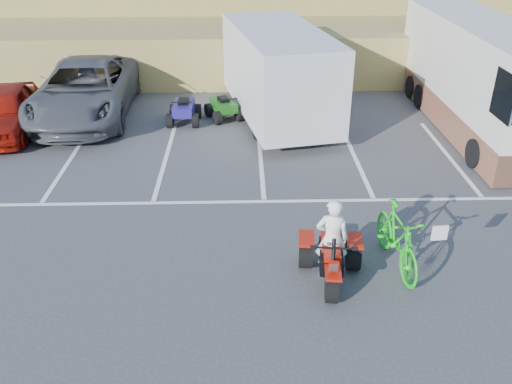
{
  "coord_description": "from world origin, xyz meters",
  "views": [
    {
      "loc": [
        -0.51,
        -9.09,
        6.45
      ],
      "look_at": [
        -0.24,
        1.04,
        1.0
      ],
      "focal_mm": 38.0,
      "sensor_mm": 36.0,
      "label": 1
    }
  ],
  "objects_px": {
    "quad_atv_blue": "(185,122)",
    "grey_pickup": "(85,90)",
    "red_car": "(4,111)",
    "quad_atv_green": "(224,119)",
    "red_trike_atv": "(329,280)",
    "rv_motorhome": "(476,83)",
    "green_dirt_bike": "(397,238)",
    "rider": "(332,239)",
    "cargo_trailer": "(279,72)"
  },
  "relations": [
    {
      "from": "rider",
      "to": "rv_motorhome",
      "type": "xyz_separation_m",
      "value": [
        5.73,
        7.93,
        0.55
      ]
    },
    {
      "from": "quad_atv_blue",
      "to": "green_dirt_bike",
      "type": "bearing_deg",
      "value": -57.96
    },
    {
      "from": "red_car",
      "to": "quad_atv_green",
      "type": "relative_size",
      "value": 3.31
    },
    {
      "from": "green_dirt_bike",
      "to": "quad_atv_blue",
      "type": "height_order",
      "value": "green_dirt_bike"
    },
    {
      "from": "quad_atv_green",
      "to": "red_car",
      "type": "bearing_deg",
      "value": 166.44
    },
    {
      "from": "red_trike_atv",
      "to": "quad_atv_green",
      "type": "distance_m",
      "value": 9.18
    },
    {
      "from": "rider",
      "to": "green_dirt_bike",
      "type": "relative_size",
      "value": 0.79
    },
    {
      "from": "grey_pickup",
      "to": "rv_motorhome",
      "type": "xyz_separation_m",
      "value": [
        12.63,
        -1.28,
        0.5
      ]
    },
    {
      "from": "green_dirt_bike",
      "to": "red_car",
      "type": "height_order",
      "value": "red_car"
    },
    {
      "from": "grey_pickup",
      "to": "cargo_trailer",
      "type": "xyz_separation_m",
      "value": [
        6.43,
        -0.49,
        0.69
      ]
    },
    {
      "from": "red_trike_atv",
      "to": "cargo_trailer",
      "type": "relative_size",
      "value": 0.25
    },
    {
      "from": "grey_pickup",
      "to": "quad_atv_blue",
      "type": "relative_size",
      "value": 4.74
    },
    {
      "from": "green_dirt_bike",
      "to": "quad_atv_green",
      "type": "bearing_deg",
      "value": 107.03
    },
    {
      "from": "red_car",
      "to": "cargo_trailer",
      "type": "bearing_deg",
      "value": -1.02
    },
    {
      "from": "red_trike_atv",
      "to": "red_car",
      "type": "xyz_separation_m",
      "value": [
        -9.04,
        7.82,
        0.72
      ]
    },
    {
      "from": "quad_atv_blue",
      "to": "rider",
      "type": "bearing_deg",
      "value": -66.19
    },
    {
      "from": "rider",
      "to": "quad_atv_green",
      "type": "bearing_deg",
      "value": -69.53
    },
    {
      "from": "quad_atv_green",
      "to": "cargo_trailer",
      "type": "bearing_deg",
      "value": -23.49
    },
    {
      "from": "red_trike_atv",
      "to": "red_car",
      "type": "bearing_deg",
      "value": 145.06
    },
    {
      "from": "grey_pickup",
      "to": "rider",
      "type": "bearing_deg",
      "value": -55.28
    },
    {
      "from": "quad_atv_blue",
      "to": "grey_pickup",
      "type": "bearing_deg",
      "value": 167.51
    },
    {
      "from": "red_car",
      "to": "rider",
      "type": "bearing_deg",
      "value": -48.26
    },
    {
      "from": "red_car",
      "to": "rv_motorhome",
      "type": "bearing_deg",
      "value": -7.0
    },
    {
      "from": "rider",
      "to": "red_car",
      "type": "bearing_deg",
      "value": -34.35
    },
    {
      "from": "red_car",
      "to": "cargo_trailer",
      "type": "height_order",
      "value": "cargo_trailer"
    },
    {
      "from": "rv_motorhome",
      "to": "quad_atv_blue",
      "type": "distance_m",
      "value": 9.42
    },
    {
      "from": "cargo_trailer",
      "to": "quad_atv_blue",
      "type": "relative_size",
      "value": 4.88
    },
    {
      "from": "cargo_trailer",
      "to": "grey_pickup",
      "type": "bearing_deg",
      "value": 164.21
    },
    {
      "from": "red_trike_atv",
      "to": "quad_atv_blue",
      "type": "distance_m",
      "value": 9.28
    },
    {
      "from": "grey_pickup",
      "to": "green_dirt_bike",
      "type": "bearing_deg",
      "value": -49.32
    },
    {
      "from": "red_trike_atv",
      "to": "green_dirt_bike",
      "type": "height_order",
      "value": "green_dirt_bike"
    },
    {
      "from": "rv_motorhome",
      "to": "red_trike_atv",
      "type": "bearing_deg",
      "value": -125.87
    },
    {
      "from": "rider",
      "to": "cargo_trailer",
      "type": "height_order",
      "value": "cargo_trailer"
    },
    {
      "from": "green_dirt_bike",
      "to": "cargo_trailer",
      "type": "bearing_deg",
      "value": 95.97
    },
    {
      "from": "grey_pickup",
      "to": "rv_motorhome",
      "type": "bearing_deg",
      "value": -7.89
    },
    {
      "from": "grey_pickup",
      "to": "red_car",
      "type": "xyz_separation_m",
      "value": [
        -2.16,
        -1.54,
        -0.18
      ]
    },
    {
      "from": "green_dirt_bike",
      "to": "quad_atv_blue",
      "type": "relative_size",
      "value": 1.57
    },
    {
      "from": "quad_atv_green",
      "to": "quad_atv_blue",
      "type": "bearing_deg",
      "value": 171.84
    },
    {
      "from": "quad_atv_blue",
      "to": "quad_atv_green",
      "type": "bearing_deg",
      "value": 15.29
    },
    {
      "from": "rider",
      "to": "quad_atv_green",
      "type": "relative_size",
      "value": 1.33
    },
    {
      "from": "red_trike_atv",
      "to": "rv_motorhome",
      "type": "bearing_deg",
      "value": 60.49
    },
    {
      "from": "red_trike_atv",
      "to": "rv_motorhome",
      "type": "xyz_separation_m",
      "value": [
        5.75,
        8.08,
        1.4
      ]
    },
    {
      "from": "rv_motorhome",
      "to": "cargo_trailer",
      "type": "bearing_deg",
      "value": 172.27
    },
    {
      "from": "red_trike_atv",
      "to": "red_car",
      "type": "relative_size",
      "value": 0.39
    },
    {
      "from": "cargo_trailer",
      "to": "red_car",
      "type": "bearing_deg",
      "value": 175.51
    },
    {
      "from": "grey_pickup",
      "to": "quad_atv_green",
      "type": "distance_m",
      "value": 4.73
    },
    {
      "from": "cargo_trailer",
      "to": "quad_atv_blue",
      "type": "bearing_deg",
      "value": 174.14
    },
    {
      "from": "rider",
      "to": "red_car",
      "type": "xyz_separation_m",
      "value": [
        -9.06,
        7.67,
        -0.13
      ]
    },
    {
      "from": "green_dirt_bike",
      "to": "quad_atv_blue",
      "type": "distance_m",
      "value": 9.5
    },
    {
      "from": "red_trike_atv",
      "to": "grey_pickup",
      "type": "relative_size",
      "value": 0.26
    }
  ]
}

